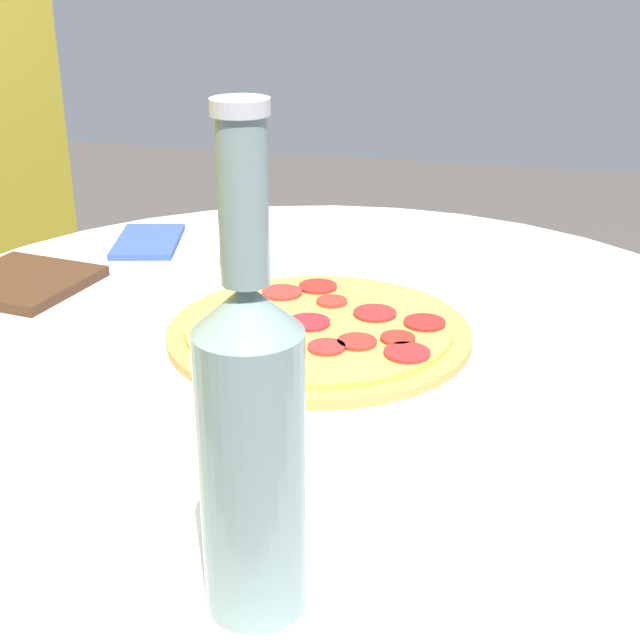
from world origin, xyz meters
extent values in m
cylinder|color=white|center=(0.00, 0.00, 0.37)|extent=(0.09, 0.09, 0.70)
cylinder|color=white|center=(0.00, 0.00, 0.73)|extent=(0.96, 0.96, 0.02)
cylinder|color=#C68E47|center=(0.00, 0.00, 0.75)|extent=(0.30, 0.30, 0.01)
cylinder|color=#E0BC4C|center=(0.00, 0.00, 0.76)|extent=(0.27, 0.27, 0.01)
cylinder|color=#A5281F|center=(-0.02, -0.08, 0.76)|extent=(0.03, 0.03, 0.00)
cylinder|color=#A22D1C|center=(-0.08, 0.05, 0.76)|extent=(0.04, 0.04, 0.00)
cylinder|color=#A72525|center=(-0.05, -0.10, 0.76)|extent=(0.04, 0.04, 0.00)
cylinder|color=#A72F25|center=(-0.04, 0.09, 0.76)|extent=(0.04, 0.04, 0.00)
cylinder|color=#A92F26|center=(0.05, 0.00, 0.76)|extent=(0.03, 0.03, 0.00)
cylinder|color=maroon|center=(0.03, -0.05, 0.76)|extent=(0.04, 0.04, 0.00)
cylinder|color=#9F2B28|center=(-0.06, -0.02, 0.76)|extent=(0.04, 0.04, 0.00)
cylinder|color=maroon|center=(-0.01, 0.01, 0.76)|extent=(0.04, 0.04, 0.00)
cylinder|color=maroon|center=(-0.04, -0.05, 0.76)|extent=(0.04, 0.04, 0.00)
cylinder|color=#A5241F|center=(0.09, 0.02, 0.76)|extent=(0.04, 0.04, 0.00)
cylinder|color=maroon|center=(0.07, 0.06, 0.76)|extent=(0.04, 0.04, 0.00)
cylinder|color=maroon|center=(0.00, 0.09, 0.76)|extent=(0.04, 0.04, 0.00)
cylinder|color=maroon|center=(0.02, -0.10, 0.76)|extent=(0.04, 0.04, 0.00)
cylinder|color=#A62F29|center=(-0.04, 0.02, 0.76)|extent=(0.04, 0.04, 0.00)
cylinder|color=gray|center=(-0.38, -0.06, 0.83)|extent=(0.06, 0.06, 0.18)
cone|color=gray|center=(-0.38, -0.06, 0.94)|extent=(0.06, 0.06, 0.03)
cylinder|color=gray|center=(-0.38, -0.06, 0.99)|extent=(0.03, 0.03, 0.09)
cylinder|color=silver|center=(-0.38, -0.06, 1.04)|extent=(0.03, 0.03, 0.01)
cube|color=#422819|center=(0.05, 0.36, 0.75)|extent=(0.16, 0.16, 0.01)
cube|color=#334C99|center=(0.23, 0.29, 0.75)|extent=(0.15, 0.11, 0.01)
camera|label=1|loc=(-0.79, -0.20, 1.11)|focal=50.00mm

